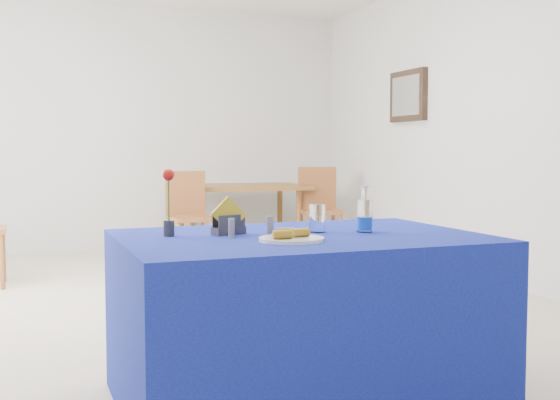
# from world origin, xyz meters

# --- Properties ---
(floor) EXTENTS (7.00, 7.00, 0.00)m
(floor) POSITION_xyz_m (0.00, 0.00, 0.00)
(floor) COLOR beige
(floor) RESTS_ON ground
(room_shell) EXTENTS (7.00, 7.00, 7.00)m
(room_shell) POSITION_xyz_m (0.00, 0.00, 1.75)
(room_shell) COLOR silver
(room_shell) RESTS_ON ground
(picture_frame) EXTENTS (0.06, 0.64, 0.52)m
(picture_frame) POSITION_xyz_m (2.47, 1.60, 1.70)
(picture_frame) COLOR black
(picture_frame) RESTS_ON room_shell
(picture_art) EXTENTS (0.02, 0.52, 0.40)m
(picture_art) POSITION_xyz_m (2.44, 1.60, 1.70)
(picture_art) COLOR #998C66
(picture_art) RESTS_ON room_shell
(plate) EXTENTS (0.28, 0.28, 0.01)m
(plate) POSITION_xyz_m (-0.25, -1.98, 0.77)
(plate) COLOR white
(plate) RESTS_ON blue_table
(drinking_glass) EXTENTS (0.07, 0.07, 0.13)m
(drinking_glass) POSITION_xyz_m (-0.02, -1.72, 0.82)
(drinking_glass) COLOR white
(drinking_glass) RESTS_ON blue_table
(salt_shaker) EXTENTS (0.03, 0.03, 0.08)m
(salt_shaker) POSITION_xyz_m (-0.45, -1.78, 0.80)
(salt_shaker) COLOR gray
(salt_shaker) RESTS_ON blue_table
(pepper_shaker) EXTENTS (0.03, 0.03, 0.08)m
(pepper_shaker) POSITION_xyz_m (-0.26, -1.75, 0.80)
(pepper_shaker) COLOR slate
(pepper_shaker) RESTS_ON blue_table
(blue_table) EXTENTS (1.60, 1.10, 0.76)m
(blue_table) POSITION_xyz_m (-0.13, -1.80, 0.38)
(blue_table) COLOR #101697
(blue_table) RESTS_ON floor
(water_bottle) EXTENTS (0.08, 0.08, 0.21)m
(water_bottle) POSITION_xyz_m (0.19, -1.79, 0.83)
(water_bottle) COLOR white
(water_bottle) RESTS_ON blue_table
(napkin_holder) EXTENTS (0.17, 0.11, 0.17)m
(napkin_holder) POSITION_xyz_m (-0.43, -1.66, 0.81)
(napkin_holder) COLOR #37363B
(napkin_holder) RESTS_ON blue_table
(rose_vase) EXTENTS (0.05, 0.05, 0.30)m
(rose_vase) POSITION_xyz_m (-0.69, -1.63, 0.91)
(rose_vase) COLOR #28272C
(rose_vase) RESTS_ON blue_table
(oak_table) EXTENTS (1.54, 1.04, 0.76)m
(oak_table) POSITION_xyz_m (1.05, 2.88, 0.68)
(oak_table) COLOR brown
(oak_table) RESTS_ON floor
(chair_bg_left) EXTENTS (0.44, 0.44, 0.93)m
(chair_bg_left) POSITION_xyz_m (0.32, 2.25, 0.54)
(chair_bg_left) COLOR #9B592D
(chair_bg_left) RESTS_ON floor
(chair_bg_right) EXTENTS (0.51, 0.51, 0.96)m
(chair_bg_right) POSITION_xyz_m (1.83, 2.38, 0.55)
(chair_bg_right) COLOR #9B592D
(chair_bg_right) RESTS_ON floor
(banana_pieces) EXTENTS (0.18, 0.14, 0.04)m
(banana_pieces) POSITION_xyz_m (-0.25, -1.97, 0.79)
(banana_pieces) COLOR gold
(banana_pieces) RESTS_ON plate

